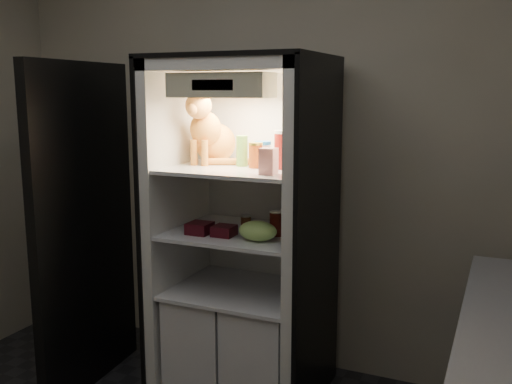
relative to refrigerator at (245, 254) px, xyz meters
The scene contains 16 objects.
room_shell 1.61m from the refrigerator, 90.00° to the right, with size 3.60×3.60×3.60m.
refrigerator is the anchor object (origin of this frame).
fridge_door 0.91m from the refrigerator, 159.06° to the right, with size 0.13×0.87×1.85m.
tabby_cat 0.70m from the refrigerator, behind, with size 0.35×0.41×0.43m.
parmesan_shaker 0.58m from the refrigerator, 110.16° to the right, with size 0.06×0.06×0.16m.
mayo_tub 0.57m from the refrigerator, 45.06° to the left, with size 0.09×0.09×0.13m.
salsa_jar 0.57m from the refrigerator, 30.18° to the right, with size 0.08×0.08×0.13m.
pepper_jar 0.65m from the refrigerator, ahead, with size 0.12×0.12×0.20m.
cream_carton 0.66m from the refrigerator, 45.23° to the right, with size 0.08×0.08×0.13m, color silver.
soda_can_a 0.31m from the refrigerator, 12.03° to the left, with size 0.06×0.06×0.11m.
soda_can_b 0.33m from the refrigerator, ahead, with size 0.06×0.06×0.12m.
soda_can_c 0.31m from the refrigerator, 20.08° to the right, with size 0.07×0.07×0.13m.
condiment_jar 0.19m from the refrigerator, 51.15° to the right, with size 0.06×0.06×0.08m.
grape_bag 0.34m from the refrigerator, 51.15° to the right, with size 0.20×0.15×0.10m, color #99D362.
berry_box_left 0.32m from the refrigerator, 129.79° to the right, with size 0.12×0.12×0.06m, color #4B0C18.
berry_box_right 0.26m from the refrigerator, 99.04° to the right, with size 0.11×0.11×0.06m, color #4B0C18.
Camera 1 is at (1.30, -1.40, 1.70)m, focal length 40.00 mm.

